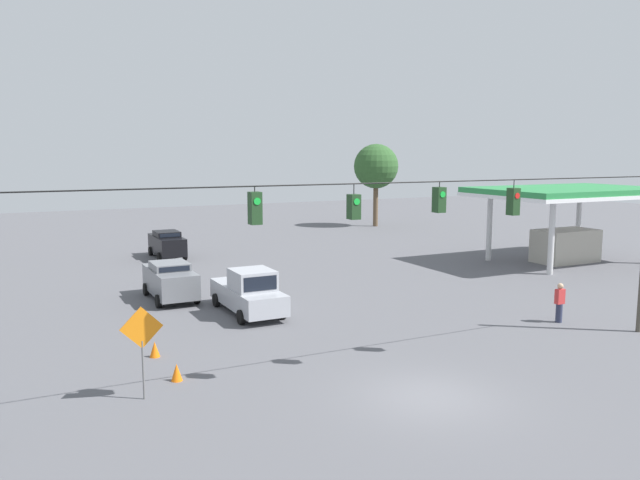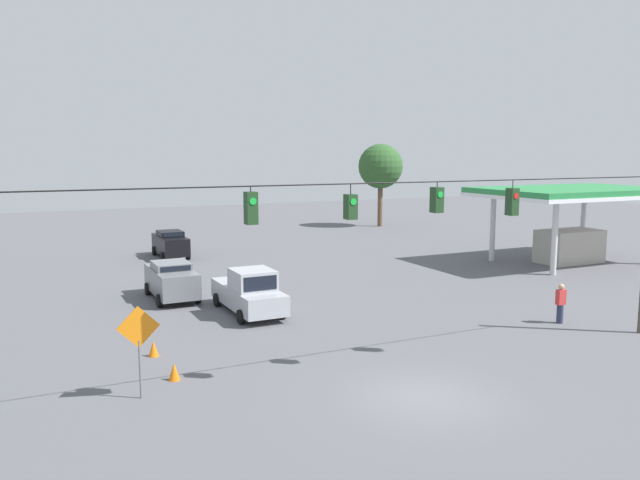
% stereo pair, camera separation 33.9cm
% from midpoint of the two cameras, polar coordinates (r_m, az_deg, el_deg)
% --- Properties ---
extents(ground_plane, '(140.00, 140.00, 0.00)m').
position_cam_midpoint_polar(ground_plane, '(19.65, 9.48, -13.99)').
color(ground_plane, '#56565B').
extents(overhead_signal_span, '(23.97, 0.38, 7.12)m').
position_cam_midpoint_polar(overhead_signal_span, '(20.02, 6.67, -0.08)').
color(overhead_signal_span, '#4C473D').
rests_on(overhead_signal_span, ground_plane).
extents(sedan_grey_withflow_far, '(2.12, 4.50, 1.90)m').
position_cam_midpoint_polar(sedan_grey_withflow_far, '(32.21, -13.83, -3.57)').
color(sedan_grey_withflow_far, slate).
rests_on(sedan_grey_withflow_far, ground_plane).
extents(sedan_black_withflow_deep, '(1.98, 4.50, 1.88)m').
position_cam_midpoint_polar(sedan_black_withflow_deep, '(44.98, -14.02, -0.34)').
color(sedan_black_withflow_deep, black).
rests_on(sedan_black_withflow_deep, ground_plane).
extents(pickup_truck_silver_withflow_mid, '(2.19, 5.39, 2.12)m').
position_cam_midpoint_polar(pickup_truck_silver_withflow_mid, '(28.79, -6.86, -4.79)').
color(pickup_truck_silver_withflow_mid, '#A8AAB2').
rests_on(pickup_truck_silver_withflow_mid, ground_plane).
extents(traffic_cone_nearest, '(0.37, 0.37, 0.57)m').
position_cam_midpoint_polar(traffic_cone_nearest, '(21.13, -13.43, -11.68)').
color(traffic_cone_nearest, orange).
rests_on(traffic_cone_nearest, ground_plane).
extents(traffic_cone_second, '(0.37, 0.37, 0.57)m').
position_cam_midpoint_polar(traffic_cone_second, '(23.64, -15.28, -9.61)').
color(traffic_cone_second, orange).
rests_on(traffic_cone_second, ground_plane).
extents(traffic_cone_third, '(0.37, 0.37, 0.57)m').
position_cam_midpoint_polar(traffic_cone_third, '(26.50, -16.39, -7.74)').
color(traffic_cone_third, orange).
rests_on(traffic_cone_third, ground_plane).
extents(gas_station, '(12.21, 7.94, 5.02)m').
position_cam_midpoint_polar(gas_station, '(44.75, 21.49, 2.76)').
color(gas_station, '#288442').
rests_on(gas_station, ground_plane).
extents(work_zone_sign, '(1.27, 0.06, 2.84)m').
position_cam_midpoint_polar(work_zone_sign, '(19.39, -16.47, -8.31)').
color(work_zone_sign, slate).
rests_on(work_zone_sign, ground_plane).
extents(pedestrian, '(0.40, 0.28, 1.73)m').
position_cam_midpoint_polar(pedestrian, '(29.00, 20.74, -5.38)').
color(pedestrian, '#2D334C').
rests_on(pedestrian, ground_plane).
extents(tree_horizon_left, '(4.40, 4.40, 8.18)m').
position_cam_midpoint_polar(tree_horizon_left, '(62.38, 4.99, 6.69)').
color(tree_horizon_left, brown).
rests_on(tree_horizon_left, ground_plane).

